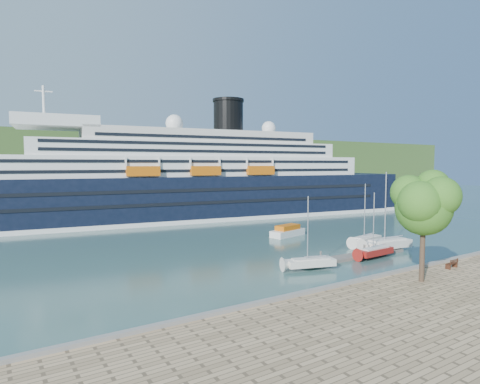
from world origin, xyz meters
TOP-DOWN VIEW (x-y plane):
  - ground at (0.00, 0.00)m, footprint 400.00×400.00m
  - far_hillside at (0.00, 145.00)m, footprint 400.00×50.00m
  - quay_coping at (0.00, -0.20)m, footprint 220.00×0.50m
  - cruise_ship at (-0.50, 56.53)m, footprint 123.11×33.86m
  - park_bench at (6.38, -2.15)m, footprint 1.78×0.80m
  - promenade_tree at (-0.75, -3.29)m, footprint 6.99×6.99m
  - floating_pontoon at (4.52, 9.79)m, footprint 17.38×2.53m
  - sailboat_white_near at (-4.34, 8.32)m, footprint 6.58×3.52m
  - sailboat_red at (6.81, 8.26)m, footprint 6.43×2.09m
  - sailboat_white_far at (11.96, 14.13)m, footprint 7.15×3.18m
  - tender_launch at (7.31, 26.86)m, footprint 7.29×3.89m
  - sailboat_extra at (11.34, 9.81)m, footprint 8.44×3.14m

SIDE VIEW (x-z plane):
  - ground at x=0.00m, z-range 0.00..0.00m
  - floating_pontoon at x=4.52m, z-range 0.00..0.39m
  - tender_launch at x=7.31m, z-range 0.00..1.92m
  - quay_coping at x=0.00m, z-range 1.00..1.30m
  - park_bench at x=6.38m, z-range 1.00..2.12m
  - sailboat_white_near at x=-4.34m, z-range 0.00..8.20m
  - sailboat_red at x=6.81m, z-range 0.00..8.20m
  - sailboat_white_far at x=11.96m, z-range 0.00..8.93m
  - sailboat_extra at x=11.34m, z-range 0.00..10.64m
  - promenade_tree at x=-0.75m, z-range 1.00..12.58m
  - far_hillside at x=0.00m, z-range 0.00..24.00m
  - cruise_ship at x=-0.50m, z-range 0.00..27.36m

